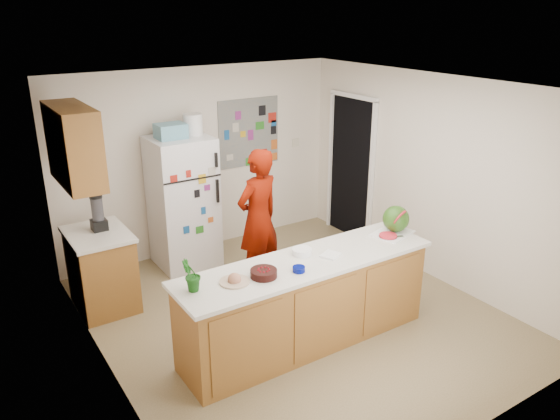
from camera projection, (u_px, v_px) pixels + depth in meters
floor at (294, 315)px, 6.06m from camera, size 4.00×4.50×0.02m
wall_back at (201, 161)px, 7.39m from camera, size 4.00×0.02×2.50m
wall_left at (99, 255)px, 4.59m from camera, size 0.02×4.50×2.50m
wall_right at (431, 178)px, 6.65m from camera, size 0.02×4.50×2.50m
ceiling at (297, 85)px, 5.18m from camera, size 4.00×4.50×0.02m
doorway at (351, 168)px, 7.85m from camera, size 0.03×0.85×2.04m
peninsula_base at (306, 304)px, 5.41m from camera, size 2.60×0.62×0.88m
peninsula_top at (307, 263)px, 5.25m from camera, size 2.68×0.70×0.04m
side_counter_base at (102, 271)px, 6.10m from camera, size 0.60×0.80×0.86m
side_counter_top at (97, 234)px, 5.94m from camera, size 0.64×0.84×0.04m
upper_cabinets at (74, 146)px, 5.48m from camera, size 0.35×1.00×0.80m
refrigerator at (183, 202)px, 7.00m from camera, size 0.75×0.70×1.70m
fridge_top_bin at (171, 131)px, 6.62m from camera, size 0.35×0.28×0.18m
photo_collage at (249, 132)px, 7.65m from camera, size 0.95×0.01×0.95m
person at (258, 219)px, 6.47m from camera, size 0.70×0.54×1.70m
blender_appliance at (98, 214)px, 5.95m from camera, size 0.13×0.13×0.38m
cutting_board at (392, 233)px, 5.86m from camera, size 0.51×0.43×0.01m
watermelon at (396, 219)px, 5.85m from camera, size 0.28×0.28×0.28m
watermelon_slice at (388, 236)px, 5.75m from camera, size 0.19×0.19×0.02m
cherry_bowl at (264, 273)px, 4.92m from camera, size 0.28×0.28×0.07m
white_bowl at (302, 252)px, 5.36m from camera, size 0.25×0.25×0.06m
cobalt_bowl at (299, 269)px, 5.02m from camera, size 0.14×0.14×0.05m
plate at (234, 282)px, 4.82m from camera, size 0.36×0.36×0.02m
paper_towel at (331, 255)px, 5.33m from camera, size 0.23×0.22×0.02m
keys at (399, 237)px, 5.76m from camera, size 0.11×0.08×0.01m
potted_plant at (191, 276)px, 4.62m from camera, size 0.20×0.18×0.30m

